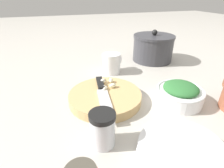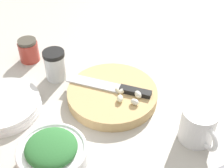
{
  "view_description": "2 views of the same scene",
  "coord_description": "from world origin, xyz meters",
  "px_view_note": "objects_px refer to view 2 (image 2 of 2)",
  "views": [
    {
      "loc": [
        0.48,
        -0.19,
        0.33
      ],
      "look_at": [
        -0.03,
        -0.02,
        0.04
      ],
      "focal_mm": 28.0,
      "sensor_mm": 36.0,
      "label": 1
    },
    {
      "loc": [
        -0.12,
        0.56,
        0.58
      ],
      "look_at": [
        -0.0,
        -0.04,
        0.07
      ],
      "focal_mm": 50.0,
      "sensor_mm": 36.0,
      "label": 2
    }
  ],
  "objects_px": {
    "spice_jar": "(55,65)",
    "coffee_mug": "(198,126)",
    "plate_stack": "(3,105)",
    "honey_jar": "(29,50)",
    "garlic_cloves": "(128,96)",
    "chef_knife": "(113,87)",
    "herb_bowl": "(52,154)",
    "cutting_board": "(114,95)"
  },
  "relations": [
    {
      "from": "honey_jar",
      "to": "spice_jar",
      "type": "bearing_deg",
      "value": 148.52
    },
    {
      "from": "coffee_mug",
      "to": "chef_knife",
      "type": "bearing_deg",
      "value": -25.22
    },
    {
      "from": "chef_knife",
      "to": "cutting_board",
      "type": "bearing_deg",
      "value": -159.14
    },
    {
      "from": "garlic_cloves",
      "to": "plate_stack",
      "type": "height_order",
      "value": "garlic_cloves"
    },
    {
      "from": "spice_jar",
      "to": "coffee_mug",
      "type": "distance_m",
      "value": 0.43
    },
    {
      "from": "coffee_mug",
      "to": "honey_jar",
      "type": "relative_size",
      "value": 1.48
    },
    {
      "from": "garlic_cloves",
      "to": "plate_stack",
      "type": "xyz_separation_m",
      "value": [
        0.31,
        0.08,
        -0.02
      ]
    },
    {
      "from": "chef_knife",
      "to": "herb_bowl",
      "type": "xyz_separation_m",
      "value": [
        0.09,
        0.24,
        -0.0
      ]
    },
    {
      "from": "herb_bowl",
      "to": "honey_jar",
      "type": "bearing_deg",
      "value": -59.95
    },
    {
      "from": "herb_bowl",
      "to": "coffee_mug",
      "type": "relative_size",
      "value": 1.42
    },
    {
      "from": "chef_knife",
      "to": "garlic_cloves",
      "type": "height_order",
      "value": "garlic_cloves"
    },
    {
      "from": "herb_bowl",
      "to": "honey_jar",
      "type": "xyz_separation_m",
      "value": [
        0.21,
        -0.36,
        0.0
      ]
    },
    {
      "from": "spice_jar",
      "to": "plate_stack",
      "type": "distance_m",
      "value": 0.18
    },
    {
      "from": "chef_knife",
      "to": "honey_jar",
      "type": "bearing_deg",
      "value": 75.7
    },
    {
      "from": "chef_knife",
      "to": "coffee_mug",
      "type": "xyz_separation_m",
      "value": [
        -0.22,
        0.1,
        0.01
      ]
    },
    {
      "from": "garlic_cloves",
      "to": "coffee_mug",
      "type": "distance_m",
      "value": 0.19
    },
    {
      "from": "cutting_board",
      "to": "herb_bowl",
      "type": "distance_m",
      "value": 0.25
    },
    {
      "from": "spice_jar",
      "to": "cutting_board",
      "type": "bearing_deg",
      "value": 162.4
    },
    {
      "from": "herb_bowl",
      "to": "chef_knife",
      "type": "bearing_deg",
      "value": -109.77
    },
    {
      "from": "plate_stack",
      "to": "honey_jar",
      "type": "distance_m",
      "value": 0.23
    },
    {
      "from": "cutting_board",
      "to": "herb_bowl",
      "type": "xyz_separation_m",
      "value": [
        0.09,
        0.23,
        0.02
      ]
    },
    {
      "from": "herb_bowl",
      "to": "plate_stack",
      "type": "bearing_deg",
      "value": -35.52
    },
    {
      "from": "herb_bowl",
      "to": "spice_jar",
      "type": "distance_m",
      "value": 0.3
    },
    {
      "from": "cutting_board",
      "to": "chef_knife",
      "type": "bearing_deg",
      "value": -76.82
    },
    {
      "from": "honey_jar",
      "to": "chef_knife",
      "type": "bearing_deg",
      "value": 158.02
    },
    {
      "from": "garlic_cloves",
      "to": "herb_bowl",
      "type": "bearing_deg",
      "value": 58.01
    },
    {
      "from": "garlic_cloves",
      "to": "spice_jar",
      "type": "distance_m",
      "value": 0.24
    },
    {
      "from": "cutting_board",
      "to": "honey_jar",
      "type": "bearing_deg",
      "value": -23.23
    },
    {
      "from": "spice_jar",
      "to": "chef_knife",
      "type": "bearing_deg",
      "value": 164.64
    },
    {
      "from": "chef_knife",
      "to": "honey_jar",
      "type": "relative_size",
      "value": 3.29
    },
    {
      "from": "herb_bowl",
      "to": "honey_jar",
      "type": "relative_size",
      "value": 2.11
    },
    {
      "from": "garlic_cloves",
      "to": "cutting_board",
      "type": "bearing_deg",
      "value": -28.3
    },
    {
      "from": "cutting_board",
      "to": "garlic_cloves",
      "type": "distance_m",
      "value": 0.05
    },
    {
      "from": "spice_jar",
      "to": "honey_jar",
      "type": "xyz_separation_m",
      "value": [
        0.11,
        -0.07,
        -0.01
      ]
    },
    {
      "from": "chef_knife",
      "to": "coffee_mug",
      "type": "bearing_deg",
      "value": -107.54
    },
    {
      "from": "plate_stack",
      "to": "garlic_cloves",
      "type": "bearing_deg",
      "value": -166.59
    },
    {
      "from": "chef_knife",
      "to": "herb_bowl",
      "type": "relative_size",
      "value": 1.56
    },
    {
      "from": "coffee_mug",
      "to": "spice_jar",
      "type": "bearing_deg",
      "value": -20.93
    },
    {
      "from": "cutting_board",
      "to": "coffee_mug",
      "type": "bearing_deg",
      "value": 156.39
    },
    {
      "from": "herb_bowl",
      "to": "spice_jar",
      "type": "height_order",
      "value": "spice_jar"
    },
    {
      "from": "garlic_cloves",
      "to": "coffee_mug",
      "type": "height_order",
      "value": "coffee_mug"
    },
    {
      "from": "coffee_mug",
      "to": "honey_jar",
      "type": "distance_m",
      "value": 0.56
    }
  ]
}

